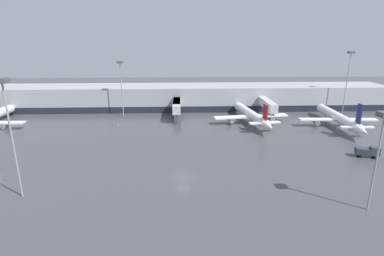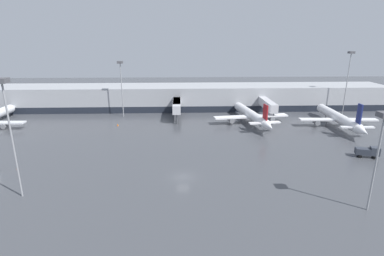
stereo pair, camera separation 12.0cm
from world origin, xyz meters
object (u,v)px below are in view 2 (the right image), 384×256
at_px(traffic_cone_0, 118,125).
at_px(apron_light_mast_0, 121,73).
at_px(traffic_cone_2, 17,168).
at_px(apron_light_mast_6, 349,66).
at_px(apron_light_mast_3, 6,107).
at_px(parked_jet_0, 339,118).
at_px(service_truck_0, 368,151).
at_px(apron_light_mast_4, 382,133).
at_px(parked_jet_1, 251,115).

xyz_separation_m(traffic_cone_0, apron_light_mast_0, (-0.34, 12.21, 14.77)).
xyz_separation_m(traffic_cone_2, apron_light_mast_6, (94.59, 45.42, 16.89)).
bearing_deg(apron_light_mast_3, traffic_cone_2, 120.55).
height_order(parked_jet_0, traffic_cone_0, parked_jet_0).
distance_m(service_truck_0, apron_light_mast_6, 47.42).
bearing_deg(apron_light_mast_4, parked_jet_0, 67.83).
distance_m(apron_light_mast_3, apron_light_mast_6, 104.65).
relative_size(service_truck_0, apron_light_mast_4, 0.33).
distance_m(traffic_cone_2, apron_light_mast_4, 68.75).
relative_size(traffic_cone_2, apron_light_mast_6, 0.03).
distance_m(parked_jet_1, apron_light_mast_4, 53.51).
bearing_deg(apron_light_mast_6, apron_light_mast_3, -146.99).
relative_size(parked_jet_0, apron_light_mast_6, 1.50).
distance_m(traffic_cone_2, apron_light_mast_6, 106.28).
distance_m(apron_light_mast_3, apron_light_mast_4, 58.68).
bearing_deg(apron_light_mast_0, traffic_cone_0, -88.38).
xyz_separation_m(service_truck_0, traffic_cone_2, (-78.41, -3.69, -1.21)).
height_order(parked_jet_1, apron_light_mast_6, apron_light_mast_6).
relative_size(traffic_cone_0, apron_light_mast_3, 0.03).
xyz_separation_m(parked_jet_0, traffic_cone_2, (-84.22, -28.87, -2.54)).
xyz_separation_m(service_truck_0, traffic_cone_0, (-63.60, 28.59, -1.14)).
distance_m(parked_jet_0, traffic_cone_0, 69.54).
bearing_deg(apron_light_mast_4, parked_jet_1, 97.89).
height_order(parked_jet_1, service_truck_0, parked_jet_1).
distance_m(parked_jet_0, parked_jet_1, 26.83).
bearing_deg(apron_light_mast_6, parked_jet_1, -162.55).
distance_m(service_truck_0, traffic_cone_0, 69.74).
xyz_separation_m(parked_jet_1, service_truck_0, (20.55, -30.17, -1.24)).
height_order(parked_jet_0, apron_light_mast_3, apron_light_mast_3).
relative_size(apron_light_mast_3, apron_light_mast_4, 1.27).
xyz_separation_m(parked_jet_1, apron_light_mast_4, (7.21, -52.01, 10.34)).
relative_size(apron_light_mast_0, apron_light_mast_6, 0.86).
bearing_deg(apron_light_mast_3, apron_light_mast_4, -6.42).
bearing_deg(service_truck_0, apron_light_mast_3, -151.41).
distance_m(parked_jet_1, traffic_cone_0, 43.14).
distance_m(parked_jet_1, service_truck_0, 36.53).
xyz_separation_m(service_truck_0, apron_light_mast_0, (-63.94, 40.80, 13.64)).
distance_m(parked_jet_1, traffic_cone_2, 67.09).
bearing_deg(apron_light_mast_3, traffic_cone_0, 79.70).
distance_m(traffic_cone_2, apron_light_mast_3, 20.78).
relative_size(service_truck_0, apron_light_mast_3, 0.26).
bearing_deg(traffic_cone_2, apron_light_mast_6, 25.65).
bearing_deg(parked_jet_0, apron_light_mast_4, 160.74).
bearing_deg(service_truck_0, apron_light_mast_6, 85.33).
distance_m(traffic_cone_0, apron_light_mast_6, 82.59).
distance_m(parked_jet_0, apron_light_mast_4, 51.79).
height_order(apron_light_mast_0, apron_light_mast_4, apron_light_mast_0).
distance_m(parked_jet_0, apron_light_mast_6, 24.24).
relative_size(parked_jet_0, traffic_cone_2, 59.92).
bearing_deg(apron_light_mast_0, parked_jet_1, -13.76).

